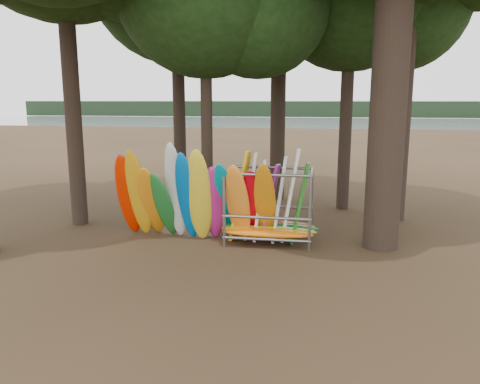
# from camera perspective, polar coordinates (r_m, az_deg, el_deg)

# --- Properties ---
(ground) EXTENTS (120.00, 120.00, 0.00)m
(ground) POSITION_cam_1_polar(r_m,az_deg,el_deg) (13.79, -0.73, -6.92)
(ground) COLOR #47331E
(ground) RESTS_ON ground
(lake) EXTENTS (160.00, 160.00, 0.00)m
(lake) POSITION_cam_1_polar(r_m,az_deg,el_deg) (73.04, 8.13, 7.68)
(lake) COLOR gray
(lake) RESTS_ON ground
(far_shore) EXTENTS (160.00, 4.00, 4.00)m
(far_shore) POSITION_cam_1_polar(r_m,az_deg,el_deg) (122.92, 8.99, 9.95)
(far_shore) COLOR black
(far_shore) RESTS_ON ground
(kayak_row) EXTENTS (5.06, 1.99, 3.21)m
(kayak_row) POSITION_cam_1_polar(r_m,az_deg,el_deg) (14.26, -5.78, -0.90)
(kayak_row) COLOR red
(kayak_row) RESTS_ON ground
(storage_rack) EXTENTS (3.02, 1.56, 2.89)m
(storage_rack) POSITION_cam_1_polar(r_m,az_deg,el_deg) (14.20, 3.59, -2.03)
(storage_rack) COLOR slate
(storage_rack) RESTS_ON ground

